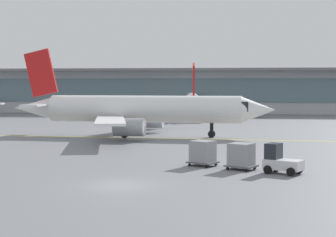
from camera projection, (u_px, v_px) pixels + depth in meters
The scene contains 8 objects.
ground_plane at pixel (120, 185), 34.24m from camera, with size 400.00×400.00×0.00m, color slate.
taxiway_centreline_stripe at pixel (142, 138), 64.31m from camera, with size 110.00×0.36×0.01m, color yellow.
terminal_concourse at pixel (198, 90), 120.57m from camera, with size 200.90×11.00×9.60m.
gate_airplane_1 at pixel (193, 102), 104.03m from camera, with size 27.62×29.80×9.87m.
taxiing_regional_jet at pixel (141, 110), 66.17m from camera, with size 32.17×29.85×10.65m.
baggage_tug at pixel (280, 161), 38.71m from camera, with size 2.95×2.52×2.10m.
cargo_dolly_lead at pixel (241, 155), 40.44m from camera, with size 2.61×2.40×1.94m.
cargo_dolly_trailing at pixel (203, 152), 42.30m from camera, with size 2.61×2.40×1.94m.
Camera 1 is at (6.74, -33.38, 6.26)m, focal length 59.12 mm.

